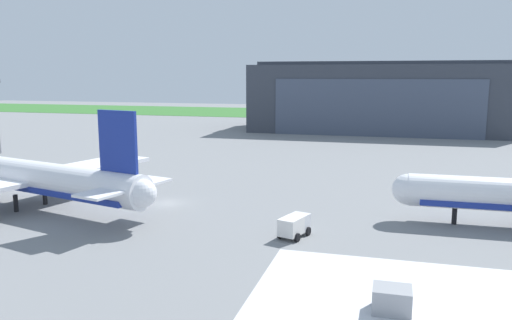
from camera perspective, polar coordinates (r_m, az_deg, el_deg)
The scene contains 5 objects.
ground_plane at distance 68.24m, azimuth -9.92°, elevation -4.83°, with size 440.00×440.00×0.00m, color slate.
grass_field_strip at distance 222.43m, azimuth 7.89°, elevation 5.19°, with size 440.00×56.00×0.08m, color #346E2E.
maintenance_hangar at distance 157.63m, azimuth 13.60°, elevation 6.83°, with size 73.52×32.38×20.76m.
airliner_near_left at distance 71.58m, azimuth -24.97°, elevation -1.65°, with size 43.45×39.76×13.00m.
ops_van at distance 53.52m, azimuth 4.34°, elevation -7.32°, with size 3.19×4.48×2.23m.
Camera 1 is at (28.41, -59.71, 16.86)m, focal length 35.51 mm.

